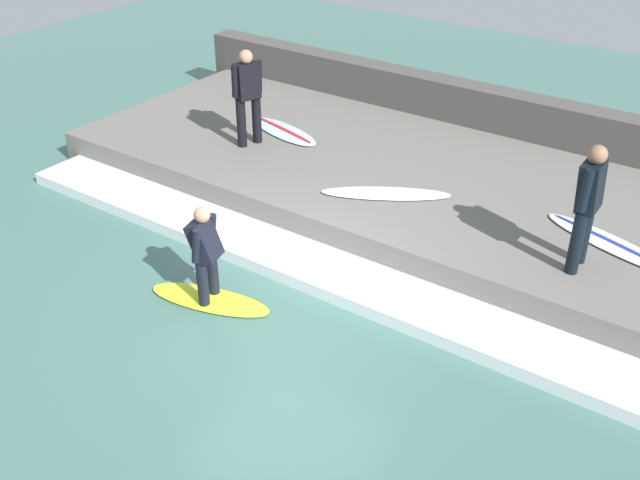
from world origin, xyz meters
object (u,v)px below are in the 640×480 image
object	(u,v)px
surfboard_waiting_near	(611,243)
surfboard_spare	(386,193)
surfer_waiting_near	(588,201)
surfer_riding	(205,249)
surfboard_riding	(210,299)
surfer_waiting_far	(248,92)
surfboard_waiting_far	(284,131)

from	to	relation	value
surfboard_waiting_near	surfboard_spare	xyz separation A→B (m)	(-0.48, 3.25, -0.00)
surfer_waiting_near	surfboard_spare	xyz separation A→B (m)	(0.31, 3.02, -0.92)
surfboard_waiting_near	surfer_riding	bearing A→B (deg)	130.83
surfer_waiting_near	surfboard_waiting_near	size ratio (longest dim) A/B	0.81
surfboard_riding	surfer_riding	bearing A→B (deg)	-104.04
surfer_riding	surfboard_waiting_near	distance (m)	5.44
surfboard_waiting_near	surfer_waiting_far	bearing A→B (deg)	91.62
surfer_riding	surfboard_waiting_far	world-z (taller)	surfer_riding
surfboard_riding	surfboard_waiting_near	xyz separation A→B (m)	(3.55, -4.11, 0.54)
surfer_waiting_far	surfboard_waiting_far	world-z (taller)	surfer_waiting_far
surfboard_spare	surfer_waiting_far	bearing A→B (deg)	83.99
surfboard_riding	surfboard_waiting_far	size ratio (longest dim) A/B	1.03
surfboard_riding	surfer_waiting_near	distance (m)	4.98
surfboard_waiting_far	surfboard_spare	world-z (taller)	surfboard_waiting_far
surfboard_waiting_near	surfer_waiting_far	xyz separation A→B (m)	(-0.17, 6.18, 0.90)
surfboard_riding	surfboard_waiting_near	world-z (taller)	surfboard_waiting_near
surfer_waiting_far	surfboard_spare	bearing A→B (deg)	-96.01
surfboard_riding	surfer_waiting_near	bearing A→B (deg)	-54.58
surfer_riding	surfboard_riding	bearing A→B (deg)	75.96
surfer_riding	surfer_waiting_near	world-z (taller)	surfer_waiting_near
surfer_waiting_near	surfboard_waiting_near	xyz separation A→B (m)	(0.79, -0.23, -0.92)
surfboard_riding	surfboard_spare	world-z (taller)	surfboard_spare
surfboard_waiting_far	surfboard_riding	bearing A→B (deg)	-155.48
surfer_waiting_near	surfboard_spare	distance (m)	3.17
surfboard_riding	surfboard_waiting_near	distance (m)	5.46
surfboard_waiting_near	surfboard_spare	size ratio (longest dim) A/B	1.09
surfboard_riding	surfer_waiting_near	xyz separation A→B (m)	(2.76, -3.88, 1.46)
surfer_riding	surfboard_waiting_far	xyz separation A→B (m)	(4.11, 1.87, -0.25)
surfer_waiting_near	surfer_riding	bearing A→B (deg)	125.42
surfboard_waiting_near	surfer_waiting_far	distance (m)	6.24
surfer_waiting_near	surfboard_waiting_near	world-z (taller)	surfer_waiting_near
surfboard_riding	surfer_riding	size ratio (longest dim) A/B	1.32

